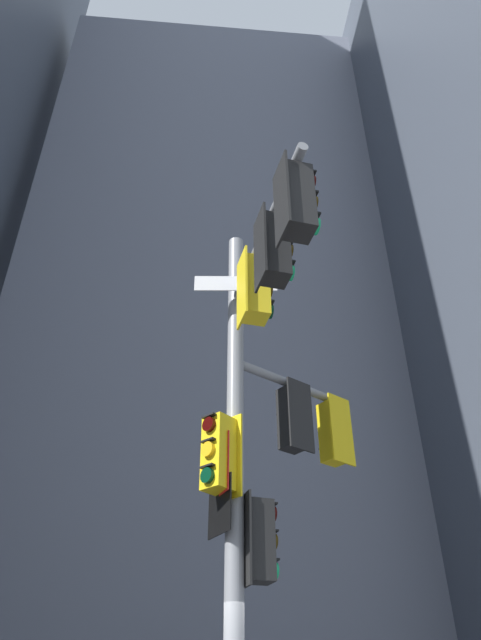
# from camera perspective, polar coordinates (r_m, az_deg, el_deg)

# --- Properties ---
(building_mid_block) EXTENTS (17.94, 17.94, 35.22)m
(building_mid_block) POSITION_cam_1_polar(r_m,az_deg,el_deg) (32.45, -2.04, -4.03)
(building_mid_block) COLOR slate
(building_mid_block) RESTS_ON ground
(signal_pole_assembly) EXTENTS (2.67, 4.52, 8.21)m
(signal_pole_assembly) POSITION_cam_1_polar(r_m,az_deg,el_deg) (8.11, 2.16, -8.35)
(signal_pole_assembly) COLOR gray
(signal_pole_assembly) RESTS_ON ground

